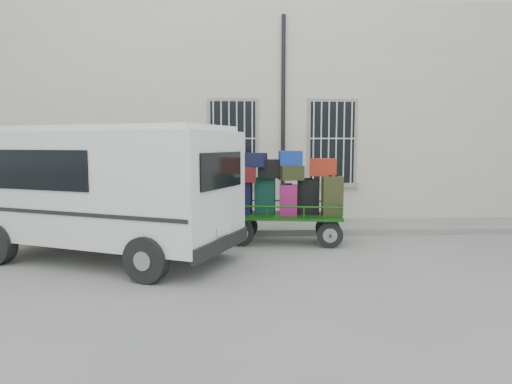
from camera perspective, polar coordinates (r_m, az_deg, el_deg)
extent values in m
plane|color=slate|center=(9.66, -0.49, -7.22)|extent=(80.00, 80.00, 0.00)
cube|color=beige|center=(14.92, -1.33, 9.05)|extent=(24.00, 5.00, 6.00)
cylinder|color=black|center=(12.40, 3.41, 8.72)|extent=(0.11, 0.11, 5.60)
cube|color=black|center=(12.38, -2.90, 6.19)|extent=(1.20, 0.08, 2.20)
cube|color=gray|center=(12.41, -2.87, 0.82)|extent=(1.45, 0.22, 0.12)
cube|color=black|center=(12.66, 9.49, 6.11)|extent=(1.20, 0.08, 2.20)
cube|color=gray|center=(12.69, 9.42, 0.86)|extent=(1.45, 0.22, 0.12)
cube|color=slate|center=(11.80, -0.91, -4.42)|extent=(24.00, 1.70, 0.15)
cylinder|color=black|center=(9.92, -1.85, -5.22)|extent=(0.56, 0.15, 0.56)
cylinder|color=gray|center=(9.92, -1.85, -5.22)|extent=(0.32, 0.14, 0.31)
cylinder|color=black|center=(10.75, -1.28, -4.34)|extent=(0.56, 0.15, 0.56)
cylinder|color=gray|center=(10.75, -1.28, -4.34)|extent=(0.32, 0.14, 0.31)
cylinder|color=black|center=(9.87, 9.23, -5.35)|extent=(0.56, 0.15, 0.56)
cylinder|color=gray|center=(9.87, 9.23, -5.35)|extent=(0.32, 0.14, 0.31)
cylinder|color=black|center=(10.70, 8.93, -4.46)|extent=(0.56, 0.15, 0.56)
cylinder|color=gray|center=(10.70, 8.93, -4.46)|extent=(0.32, 0.14, 0.31)
cube|color=#164E11|center=(10.21, 3.76, -2.99)|extent=(2.60, 1.45, 0.06)
cylinder|color=#164E11|center=(10.34, -4.65, -1.95)|extent=(0.33, 0.09, 0.63)
cube|color=black|center=(10.30, -1.89, -0.71)|extent=(0.53, 0.39, 0.73)
cube|color=black|center=(10.26, -1.90, 1.39)|extent=(0.21, 0.18, 0.03)
cube|color=#0C2D25|center=(10.29, 1.13, -0.46)|extent=(0.49, 0.34, 0.81)
cube|color=black|center=(10.26, 1.13, 1.89)|extent=(0.20, 0.15, 0.03)
cube|color=#981B56|center=(10.07, 4.06, -1.01)|extent=(0.40, 0.28, 0.68)
cube|color=black|center=(10.03, 4.08, 1.00)|extent=(0.17, 0.14, 0.03)
cube|color=black|center=(10.32, 6.53, -0.59)|extent=(0.51, 0.34, 0.78)
cube|color=black|center=(10.28, 6.56, 1.66)|extent=(0.21, 0.17, 0.03)
cube|color=#303018|center=(10.15, 9.51, -0.49)|extent=(0.44, 0.27, 0.86)
cube|color=black|center=(10.11, 9.56, 2.03)|extent=(0.19, 0.16, 0.03)
cube|color=#4E170F|center=(10.13, -1.66, 2.20)|extent=(0.57, 0.38, 0.34)
cube|color=black|center=(10.18, 1.86, 2.93)|extent=(0.60, 0.41, 0.41)
cube|color=black|center=(10.06, 4.44, 2.40)|extent=(0.56, 0.42, 0.32)
cube|color=maroon|center=(10.21, 8.42, 3.08)|extent=(0.64, 0.48, 0.38)
cube|color=black|center=(10.09, -0.08, 4.03)|extent=(0.54, 0.46, 0.31)
cube|color=navy|center=(10.08, 4.33, 4.23)|extent=(0.51, 0.32, 0.32)
cube|color=silver|center=(9.17, -18.42, 0.82)|extent=(5.36, 3.92, 2.01)
cube|color=silver|center=(9.14, -18.64, 7.40)|extent=(5.09, 3.68, 0.11)
cube|color=black|center=(10.85, -28.53, 3.23)|extent=(0.93, 1.77, 0.84)
cube|color=black|center=(8.83, -26.29, 2.50)|extent=(2.27, 1.03, 0.69)
cube|color=black|center=(7.81, -4.31, 2.73)|extent=(0.67, 1.45, 0.62)
cube|color=black|center=(7.99, -4.31, -6.51)|extent=(0.93, 1.94, 0.25)
cube|color=white|center=(7.92, -4.03, -4.73)|extent=(0.22, 0.44, 0.13)
cylinder|color=black|center=(11.13, -21.37, -3.88)|extent=(0.80, 0.53, 0.76)
cylinder|color=black|center=(7.56, -13.52, -8.19)|extent=(0.80, 0.53, 0.76)
cylinder|color=black|center=(9.28, -6.30, -5.41)|extent=(0.80, 0.53, 0.76)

